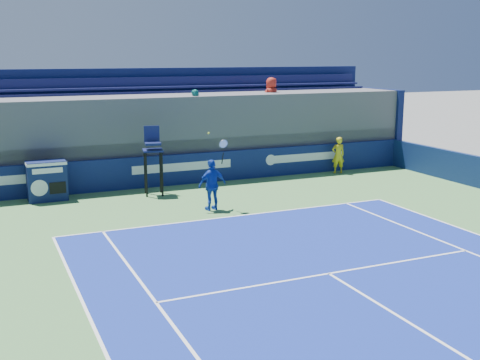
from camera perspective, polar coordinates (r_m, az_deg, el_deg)
name	(u,v)px	position (r m, az deg, el deg)	size (l,w,h in m)	color
ball_person	(338,155)	(25.85, 9.29, 2.34)	(0.57, 0.37, 1.55)	gold
back_hoarding	(182,169)	(23.45, -5.51, 1.02)	(20.40, 0.21, 1.20)	#0D184D
match_clock	(47,180)	(21.74, -17.85, 0.02)	(1.34, 0.76, 1.40)	#0D1745
umpire_chair	(153,153)	(21.67, -8.27, 2.55)	(0.81, 0.81, 2.48)	black
tennis_player	(212,185)	(19.42, -2.65, -0.45)	(1.02, 0.53, 2.57)	#153AAA
stadium_seating	(166,132)	(25.18, -7.05, 4.57)	(21.00, 4.05, 4.40)	#505055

